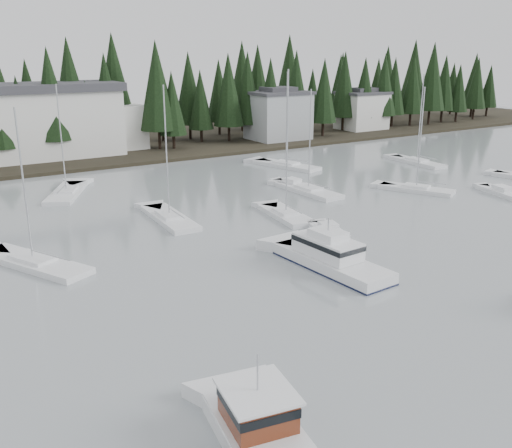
{
  "coord_description": "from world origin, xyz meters",
  "views": [
    {
      "loc": [
        -22.83,
        -7.85,
        16.23
      ],
      "look_at": [
        0.93,
        29.86,
        2.5
      ],
      "focal_mm": 40.0,
      "sensor_mm": 36.0,
      "label": 1
    }
  ],
  "objects_px": {
    "house_east_a": "(278,114)",
    "sailboat_2": "(417,163)",
    "sailboat_5": "(286,166)",
    "sailboat_7": "(416,191)",
    "runabout_1": "(328,232)",
    "cabin_cruiser_center": "(330,259)",
    "sailboat_6": "(308,192)",
    "runabout_4": "(292,185)",
    "sailboat_1": "(170,220)",
    "house_east_b": "(362,110)",
    "sailboat_9": "(34,265)",
    "harbor_inn": "(49,121)",
    "sailboat_11": "(286,216)",
    "runabout_2": "(502,193)",
    "sailboat_8": "(67,194)"
  },
  "relations": [
    {
      "from": "house_east_a",
      "to": "sailboat_2",
      "type": "xyz_separation_m",
      "value": [
        5.56,
        -28.22,
        -4.83
      ]
    },
    {
      "from": "house_east_b",
      "to": "cabin_cruiser_center",
      "type": "height_order",
      "value": "house_east_b"
    },
    {
      "from": "house_east_a",
      "to": "runabout_2",
      "type": "relative_size",
      "value": 1.47
    },
    {
      "from": "cabin_cruiser_center",
      "to": "sailboat_6",
      "type": "distance_m",
      "value": 24.17
    },
    {
      "from": "runabout_1",
      "to": "runabout_2",
      "type": "distance_m",
      "value": 26.43
    },
    {
      "from": "sailboat_1",
      "to": "sailboat_2",
      "type": "xyz_separation_m",
      "value": [
        42.88,
        7.47,
        0.0
      ]
    },
    {
      "from": "sailboat_11",
      "to": "house_east_b",
      "type": "bearing_deg",
      "value": -40.92
    },
    {
      "from": "harbor_inn",
      "to": "sailboat_7",
      "type": "distance_m",
      "value": 54.82
    },
    {
      "from": "house_east_b",
      "to": "harbor_inn",
      "type": "height_order",
      "value": "harbor_inn"
    },
    {
      "from": "cabin_cruiser_center",
      "to": "sailboat_9",
      "type": "distance_m",
      "value": 23.19
    },
    {
      "from": "sailboat_2",
      "to": "sailboat_8",
      "type": "relative_size",
      "value": 1.02
    },
    {
      "from": "runabout_1",
      "to": "sailboat_9",
      "type": "bearing_deg",
      "value": 92.5
    },
    {
      "from": "sailboat_1",
      "to": "sailboat_5",
      "type": "height_order",
      "value": "sailboat_5"
    },
    {
      "from": "runabout_1",
      "to": "cabin_cruiser_center",
      "type": "bearing_deg",
      "value": 158.04
    },
    {
      "from": "sailboat_11",
      "to": "cabin_cruiser_center",
      "type": "bearing_deg",
      "value": 166.71
    },
    {
      "from": "house_east_a",
      "to": "house_east_b",
      "type": "relative_size",
      "value": 1.11
    },
    {
      "from": "house_east_a",
      "to": "sailboat_6",
      "type": "relative_size",
      "value": 0.85
    },
    {
      "from": "sailboat_6",
      "to": "sailboat_5",
      "type": "bearing_deg",
      "value": -26.94
    },
    {
      "from": "harbor_inn",
      "to": "runabout_4",
      "type": "bearing_deg",
      "value": -59.53
    },
    {
      "from": "house_east_b",
      "to": "harbor_inn",
      "type": "bearing_deg",
      "value": 177.8
    },
    {
      "from": "sailboat_5",
      "to": "house_east_a",
      "type": "bearing_deg",
      "value": -47.33
    },
    {
      "from": "sailboat_7",
      "to": "harbor_inn",
      "type": "bearing_deg",
      "value": 9.47
    },
    {
      "from": "harbor_inn",
      "to": "sailboat_7",
      "type": "height_order",
      "value": "sailboat_7"
    },
    {
      "from": "sailboat_11",
      "to": "runabout_2",
      "type": "relative_size",
      "value": 2.07
    },
    {
      "from": "sailboat_1",
      "to": "sailboat_7",
      "type": "relative_size",
      "value": 1.08
    },
    {
      "from": "house_east_b",
      "to": "sailboat_5",
      "type": "xyz_separation_m",
      "value": [
        -34.2,
        -21.94,
        -4.34
      ]
    },
    {
      "from": "sailboat_1",
      "to": "sailboat_9",
      "type": "distance_m",
      "value": 15.1
    },
    {
      "from": "runabout_4",
      "to": "runabout_2",
      "type": "bearing_deg",
      "value": -140.29
    },
    {
      "from": "sailboat_6",
      "to": "sailboat_7",
      "type": "height_order",
      "value": "sailboat_7"
    },
    {
      "from": "sailboat_5",
      "to": "sailboat_7",
      "type": "height_order",
      "value": "sailboat_5"
    },
    {
      "from": "sailboat_5",
      "to": "runabout_1",
      "type": "distance_m",
      "value": 30.94
    },
    {
      "from": "house_east_a",
      "to": "sailboat_7",
      "type": "xyz_separation_m",
      "value": [
        -7.52,
        -40.2,
        -4.83
      ]
    },
    {
      "from": "cabin_cruiser_center",
      "to": "sailboat_11",
      "type": "distance_m",
      "value": 14.07
    },
    {
      "from": "house_east_a",
      "to": "sailboat_9",
      "type": "xyz_separation_m",
      "value": [
        -51.36,
        -41.27,
        -4.85
      ]
    },
    {
      "from": "sailboat_1",
      "to": "sailboat_2",
      "type": "height_order",
      "value": "sailboat_1"
    },
    {
      "from": "runabout_2",
      "to": "runabout_1",
      "type": "bearing_deg",
      "value": 105.83
    },
    {
      "from": "runabout_4",
      "to": "runabout_1",
      "type": "bearing_deg",
      "value": 145.83
    },
    {
      "from": "sailboat_1",
      "to": "runabout_4",
      "type": "height_order",
      "value": "sailboat_1"
    },
    {
      "from": "sailboat_6",
      "to": "runabout_1",
      "type": "bearing_deg",
      "value": 147.59
    },
    {
      "from": "sailboat_7",
      "to": "sailboat_11",
      "type": "bearing_deg",
      "value": 66.38
    },
    {
      "from": "cabin_cruiser_center",
      "to": "sailboat_6",
      "type": "height_order",
      "value": "sailboat_6"
    },
    {
      "from": "sailboat_5",
      "to": "sailboat_6",
      "type": "xyz_separation_m",
      "value": [
        -6.54,
        -13.91,
        -0.0
      ]
    },
    {
      "from": "sailboat_2",
      "to": "runabout_4",
      "type": "relative_size",
      "value": 2.25
    },
    {
      "from": "sailboat_5",
      "to": "runabout_4",
      "type": "xyz_separation_m",
      "value": [
        -6.35,
        -10.4,
        0.07
      ]
    },
    {
      "from": "house_east_b",
      "to": "cabin_cruiser_center",
      "type": "xyz_separation_m",
      "value": [
        -54.01,
        -56.04,
        -3.72
      ]
    },
    {
      "from": "house_east_b",
      "to": "sailboat_9",
      "type": "height_order",
      "value": "sailboat_9"
    },
    {
      "from": "sailboat_8",
      "to": "sailboat_9",
      "type": "relative_size",
      "value": 1.03
    },
    {
      "from": "runabout_1",
      "to": "sailboat_5",
      "type": "bearing_deg",
      "value": -11.74
    },
    {
      "from": "house_east_b",
      "to": "house_east_a",
      "type": "bearing_deg",
      "value": -174.81
    },
    {
      "from": "sailboat_1",
      "to": "sailboat_9",
      "type": "bearing_deg",
      "value": 114.89
    }
  ]
}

